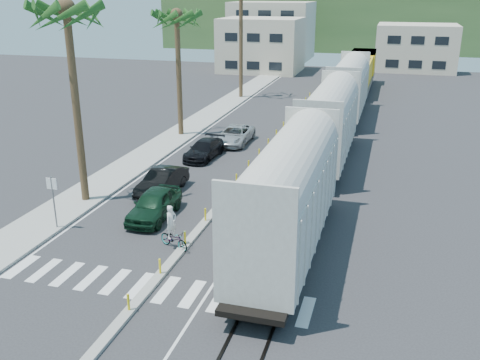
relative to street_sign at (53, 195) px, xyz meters
The scene contains 16 objects.
ground 7.82m from the street_sign, 15.32° to the right, with size 140.00×140.00×0.00m, color #28282B.
sidewalk 23.11m from the street_sign, 92.99° to the left, with size 3.00×90.00×0.15m, color gray.
rails 28.83m from the street_sign, 64.68° to the left, with size 1.56×100.00×0.06m.
median 19.48m from the street_sign, 67.88° to the left, with size 0.45×60.00×0.85m.
crosswalk 8.55m from the street_sign, 28.72° to the right, with size 14.00×2.20×0.01m, color silver.
lane_markings 23.65m from the street_sign, 77.38° to the left, with size 9.42×90.00×0.01m.
freight_train 24.66m from the street_sign, 60.06° to the left, with size 3.00×60.94×5.85m.
palm_trees 22.52m from the street_sign, 92.21° to the left, with size 3.50×37.20×13.75m.
street_sign is the anchor object (origin of this frame).
buildings 69.70m from the street_sign, 89.27° to the left, with size 38.00×27.00×10.00m.
hillside 98.35m from the street_sign, 85.74° to the left, with size 80.00×20.00×12.00m, color #385628.
car_lead 5.34m from the street_sign, 33.65° to the left, with size 2.04×4.79×1.61m, color black.
car_second 7.46m from the street_sign, 64.73° to the left, with size 1.99×4.67×1.50m, color black.
car_third 14.66m from the street_sign, 77.33° to the left, with size 2.22×4.78×1.35m, color black.
car_rear 19.35m from the street_sign, 77.26° to the left, with size 2.44×5.23×1.45m, color #B4B6B9.
cyclist 6.93m from the street_sign, ahead, with size 2.06×2.34×2.24m.
Camera 1 is at (9.21, -20.18, 12.04)m, focal length 40.00 mm.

